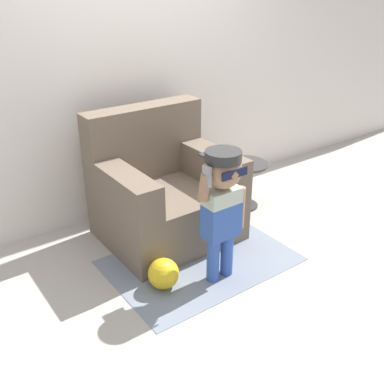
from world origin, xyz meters
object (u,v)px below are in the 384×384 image
at_px(person_child, 222,196).
at_px(toy_ball, 163,274).
at_px(armchair, 163,193).
at_px(side_table, 245,180).

distance_m(person_child, toy_ball, 0.68).
xyz_separation_m(armchair, toy_ball, (-0.41, -0.62, -0.26)).
xyz_separation_m(side_table, toy_ball, (-1.28, -0.59, -0.16)).
xyz_separation_m(person_child, side_table, (0.88, 0.73, -0.38)).
height_order(person_child, toy_ball, person_child).
bearing_deg(toy_ball, armchair, 56.91).
bearing_deg(person_child, toy_ball, 160.58).
bearing_deg(side_table, armchair, 177.77).
xyz_separation_m(armchair, person_child, (-0.01, -0.76, 0.28)).
height_order(armchair, side_table, armchair).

